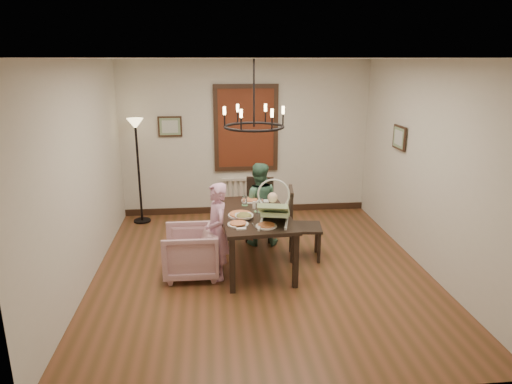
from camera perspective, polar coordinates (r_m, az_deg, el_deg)
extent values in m
cube|color=brown|center=(6.39, 0.64, -9.65)|extent=(4.50, 5.00, 0.01)
cube|color=white|center=(5.75, 0.73, 16.34)|extent=(4.50, 5.00, 0.01)
cube|color=beige|center=(8.35, -1.27, 6.65)|extent=(4.50, 0.01, 2.80)
cube|color=beige|center=(6.09, -20.87, 1.97)|extent=(0.01, 5.00, 2.80)
cube|color=beige|center=(6.56, 20.65, 2.95)|extent=(0.01, 5.00, 2.80)
cube|color=black|center=(6.26, -0.24, -2.84)|extent=(1.03, 1.70, 0.05)
cube|color=black|center=(5.66, -2.98, -9.21)|extent=(0.07, 0.07, 0.72)
cube|color=black|center=(7.05, -4.48, -3.98)|extent=(0.07, 0.07, 0.72)
cube|color=black|center=(5.80, 4.98, -8.61)|extent=(0.07, 0.07, 0.72)
cube|color=black|center=(7.16, 1.91, -3.61)|extent=(0.07, 0.07, 0.72)
imported|color=#D19FAE|center=(6.17, -8.12, -7.40)|extent=(0.74, 0.72, 0.67)
imported|color=#D395B6|center=(5.99, -4.88, -5.94)|extent=(0.33, 0.44, 1.07)
imported|color=#416E54|center=(7.06, 0.28, -2.37)|extent=(0.55, 0.45, 1.08)
imported|color=white|center=(6.00, -1.51, -3.10)|extent=(0.29, 0.29, 0.07)
cylinder|color=tan|center=(6.13, -1.94, -2.85)|extent=(0.34, 0.34, 0.04)
cylinder|color=silver|center=(6.17, 0.41, -2.13)|extent=(0.08, 0.08, 0.16)
cube|color=maroon|center=(8.28, -1.26, 7.97)|extent=(1.00, 0.03, 1.40)
cube|color=black|center=(8.29, -10.70, 8.05)|extent=(0.42, 0.03, 0.36)
cube|color=black|center=(7.29, 17.48, 6.50)|extent=(0.03, 0.42, 0.36)
torus|color=black|center=(5.98, -0.25, 8.17)|extent=(0.80, 0.80, 0.04)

